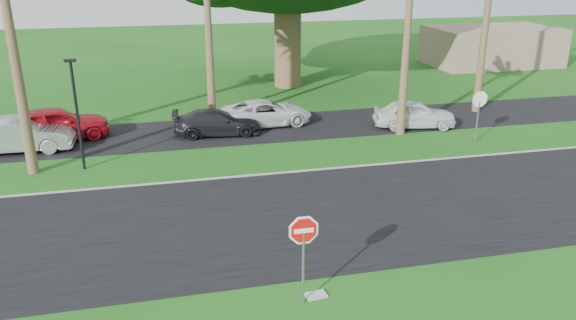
{
  "coord_description": "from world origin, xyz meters",
  "views": [
    {
      "loc": [
        -2.73,
        -14.97,
        8.49
      ],
      "look_at": [
        1.48,
        2.79,
        1.8
      ],
      "focal_mm": 35.0,
      "sensor_mm": 36.0,
      "label": 1
    }
  ],
  "objects_px": {
    "stop_sign_near": "(303,242)",
    "car_minivan": "(266,113)",
    "car_dark": "(217,123)",
    "car_pickup": "(414,114)",
    "car_red": "(55,124)",
    "car_silver": "(19,136)",
    "stop_sign_far": "(479,106)"
  },
  "relations": [
    {
      "from": "car_red",
      "to": "car_silver",
      "type": "bearing_deg",
      "value": 118.74
    },
    {
      "from": "car_red",
      "to": "car_pickup",
      "type": "relative_size",
      "value": 1.19
    },
    {
      "from": "stop_sign_near",
      "to": "car_silver",
      "type": "distance_m",
      "value": 17.33
    },
    {
      "from": "car_silver",
      "to": "car_minivan",
      "type": "height_order",
      "value": "car_silver"
    },
    {
      "from": "car_dark",
      "to": "car_pickup",
      "type": "height_order",
      "value": "car_pickup"
    },
    {
      "from": "car_red",
      "to": "car_pickup",
      "type": "bearing_deg",
      "value": -110.87
    },
    {
      "from": "stop_sign_near",
      "to": "car_red",
      "type": "relative_size",
      "value": 0.53
    },
    {
      "from": "car_dark",
      "to": "car_pickup",
      "type": "xyz_separation_m",
      "value": [
        10.12,
        -1.09,
        0.08
      ]
    },
    {
      "from": "stop_sign_near",
      "to": "stop_sign_far",
      "type": "height_order",
      "value": "same"
    },
    {
      "from": "car_dark",
      "to": "car_minivan",
      "type": "relative_size",
      "value": 0.9
    },
    {
      "from": "stop_sign_far",
      "to": "car_minivan",
      "type": "relative_size",
      "value": 0.55
    },
    {
      "from": "car_red",
      "to": "car_pickup",
      "type": "distance_m",
      "value": 17.9
    },
    {
      "from": "stop_sign_far",
      "to": "car_silver",
      "type": "xyz_separation_m",
      "value": [
        -21.02,
        3.45,
        -1.0
      ]
    },
    {
      "from": "stop_sign_far",
      "to": "stop_sign_near",
      "type": "bearing_deg",
      "value": 43.73
    },
    {
      "from": "stop_sign_near",
      "to": "car_dark",
      "type": "bearing_deg",
      "value": 91.88
    },
    {
      "from": "stop_sign_far",
      "to": "car_red",
      "type": "relative_size",
      "value": 0.53
    },
    {
      "from": "stop_sign_near",
      "to": "car_minivan",
      "type": "height_order",
      "value": "stop_sign_near"
    },
    {
      "from": "stop_sign_far",
      "to": "car_dark",
      "type": "relative_size",
      "value": 0.61
    },
    {
      "from": "car_silver",
      "to": "car_red",
      "type": "distance_m",
      "value": 1.87
    },
    {
      "from": "car_silver",
      "to": "car_red",
      "type": "xyz_separation_m",
      "value": [
        1.35,
        1.29,
        0.07
      ]
    },
    {
      "from": "stop_sign_far",
      "to": "car_minivan",
      "type": "distance_m",
      "value": 10.61
    },
    {
      "from": "car_silver",
      "to": "car_pickup",
      "type": "height_order",
      "value": "car_silver"
    },
    {
      "from": "car_pickup",
      "to": "car_red",
      "type": "bearing_deg",
      "value": 95.86
    },
    {
      "from": "car_red",
      "to": "car_minivan",
      "type": "xyz_separation_m",
      "value": [
        10.39,
        0.29,
        -0.18
      ]
    },
    {
      "from": "car_dark",
      "to": "car_silver",
      "type": "bearing_deg",
      "value": 97.01
    },
    {
      "from": "car_silver",
      "to": "car_dark",
      "type": "xyz_separation_m",
      "value": [
        9.02,
        0.51,
        -0.15
      ]
    },
    {
      "from": "car_minivan",
      "to": "car_red",
      "type": "bearing_deg",
      "value": 85.95
    },
    {
      "from": "car_silver",
      "to": "car_dark",
      "type": "relative_size",
      "value": 1.09
    },
    {
      "from": "stop_sign_near",
      "to": "car_red",
      "type": "height_order",
      "value": "stop_sign_near"
    },
    {
      "from": "stop_sign_near",
      "to": "car_minivan",
      "type": "relative_size",
      "value": 0.55
    },
    {
      "from": "stop_sign_far",
      "to": "car_pickup",
      "type": "relative_size",
      "value": 0.63
    },
    {
      "from": "car_red",
      "to": "car_dark",
      "type": "xyz_separation_m",
      "value": [
        7.67,
        -0.78,
        -0.22
      ]
    }
  ]
}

